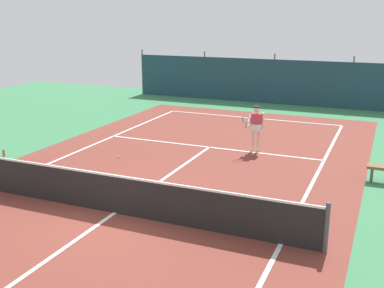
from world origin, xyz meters
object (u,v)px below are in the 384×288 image
(tennis_net, at_px, (114,194))
(tennis_player, at_px, (256,125))
(tennis_ball_near_player, at_px, (119,157))
(water_bottle, at_px, (4,153))

(tennis_net, xyz_separation_m, tennis_player, (1.69, 6.54, 0.45))
(tennis_ball_near_player, distance_m, water_bottle, 3.99)
(tennis_net, relative_size, tennis_ball_near_player, 153.33)
(tennis_net, xyz_separation_m, water_bottle, (-6.11, 2.59, -0.39))
(tennis_net, distance_m, tennis_player, 6.77)
(tennis_ball_near_player, height_order, water_bottle, water_bottle)
(tennis_net, distance_m, tennis_ball_near_player, 4.65)
(tennis_ball_near_player, xyz_separation_m, water_bottle, (-3.74, -1.38, 0.09))
(tennis_ball_near_player, bearing_deg, tennis_net, -59.24)
(water_bottle, bearing_deg, tennis_ball_near_player, 20.26)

